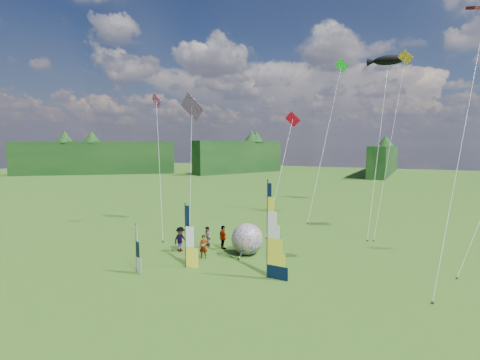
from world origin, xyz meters
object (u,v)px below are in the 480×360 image
at_px(spectator_b, 207,237).
at_px(spectator_c, 180,239).
at_px(feather_banner_main, 267,231).
at_px(bol_inflatable, 247,239).
at_px(camp_chair, 194,255).
at_px(spectator_d, 223,237).
at_px(kite_whale, 380,129).
at_px(side_banner_far, 136,249).
at_px(spectator_a, 204,247).
at_px(side_banner_left, 185,237).

height_order(spectator_b, spectator_c, spectator_c).
height_order(feather_banner_main, spectator_b, feather_banner_main).
xyz_separation_m(bol_inflatable, spectator_c, (-4.62, -1.46, -0.21)).
height_order(spectator_c, camp_chair, spectator_c).
distance_m(spectator_c, spectator_d, 3.09).
xyz_separation_m(spectator_d, kite_whale, (9.23, 13.52, 8.27)).
bearing_deg(camp_chair, kite_whale, 51.62).
distance_m(feather_banner_main, side_banner_far, 7.99).
relative_size(side_banner_far, bol_inflatable, 1.30).
distance_m(side_banner_far, spectator_c, 4.81).
height_order(spectator_d, camp_chair, spectator_d).
bearing_deg(spectator_a, side_banner_left, -108.88).
distance_m(spectator_a, kite_whale, 20.36).
xyz_separation_m(spectator_b, kite_whale, (10.61, 13.49, 8.38)).
bearing_deg(kite_whale, spectator_d, -143.40).
relative_size(side_banner_far, kite_whale, 0.16).
bearing_deg(bol_inflatable, side_banner_far, -125.68).
bearing_deg(camp_chair, feather_banner_main, -14.72).
distance_m(side_banner_left, bol_inflatable, 4.86).
bearing_deg(side_banner_left, spectator_b, 97.10).
height_order(spectator_a, spectator_c, spectator_c).
height_order(side_banner_far, spectator_b, side_banner_far).
bearing_deg(spectator_d, spectator_a, 123.62).
relative_size(side_banner_left, spectator_a, 2.47).
xyz_separation_m(spectator_c, camp_chair, (2.19, -1.61, -0.43)).
height_order(side_banner_left, spectator_b, side_banner_left).
height_order(spectator_a, kite_whale, kite_whale).
distance_m(spectator_a, spectator_c, 2.45).
xyz_separation_m(feather_banner_main, camp_chair, (-5.39, 0.53, -2.29)).
distance_m(side_banner_left, kite_whale, 21.63).
bearing_deg(feather_banner_main, side_banner_far, -155.46).
height_order(feather_banner_main, spectator_c, feather_banner_main).
relative_size(side_banner_far, camp_chair, 3.11).
relative_size(spectator_a, spectator_b, 1.04).
bearing_deg(kite_whale, feather_banner_main, -122.33).
bearing_deg(spectator_c, side_banner_far, -167.25).
bearing_deg(side_banner_left, camp_chair, 89.22).
bearing_deg(spectator_d, spectator_b, 34.85).
bearing_deg(spectator_c, spectator_d, -42.00).
bearing_deg(spectator_b, bol_inflatable, 31.33).
xyz_separation_m(spectator_d, camp_chair, (-0.28, -3.47, -0.42)).
relative_size(side_banner_far, spectator_b, 1.88).
distance_m(bol_inflatable, spectator_a, 3.11).
distance_m(feather_banner_main, camp_chair, 5.88).
relative_size(feather_banner_main, bol_inflatable, 2.49).
height_order(side_banner_left, bol_inflatable, side_banner_left).
xyz_separation_m(feather_banner_main, spectator_b, (-6.48, 4.03, -1.99)).
relative_size(spectator_c, kite_whale, 0.10).
distance_m(side_banner_far, spectator_b, 6.77).
bearing_deg(bol_inflatable, kite_whale, 63.02).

